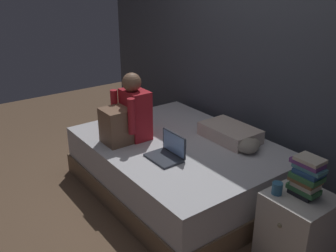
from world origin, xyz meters
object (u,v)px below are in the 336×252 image
Objects in this scene: person_sitting at (128,115)px; mug at (277,188)px; clothes_pile at (248,144)px; pillow at (230,133)px; book_stack at (307,177)px; laptop at (168,152)px; nightstand at (297,228)px; bed at (178,166)px.

mug is (1.51, 0.34, -0.17)m from person_sitting.
clothes_pile is at bearing 41.00° from person_sitting.
pillow is 1.92× the size of book_stack.
mug is (0.94, -0.46, 0.01)m from pillow.
book_stack is at bearing 20.61° from laptop.
nightstand is 1.71× the size of laptop.
nightstand reaches higher than bed.
book_stack is at bearing 50.19° from mug.
bed is 7.55× the size of clothes_pile.
mug is at bearing -129.81° from book_stack.
person_sitting is at bearing -125.83° from pillow.
nightstand is 1.87× the size of book_stack.
pillow is at bearing 169.36° from clothes_pile.
laptop is (0.54, 0.08, -0.20)m from person_sitting.
person_sitting reaches higher than clothes_pile.
book_stack is (1.10, 0.41, 0.12)m from laptop.
book_stack is 3.25× the size of mug.
laptop is 0.73m from pillow.
laptop is at bearing -164.85° from mug.
person_sitting is (-0.34, -0.35, 0.51)m from bed.
laptop is at bearing -54.13° from bed.
book_stack reaches higher than laptop.
person_sitting is (-1.64, -0.46, 0.49)m from nightstand.
laptop reaches higher than bed.
pillow is at bearing 153.69° from mug.
mug is (0.97, 0.26, 0.02)m from laptop.
pillow is 6.22× the size of mug.
person_sitting is 1.16m from clothes_pile.
bed is 0.73m from clothes_pile.
clothes_pile is (-0.78, 0.29, 0.30)m from nightstand.
pillow is at bearing 62.48° from bed.
pillow is (0.04, 0.73, 0.01)m from laptop.
nightstand is (1.30, 0.11, 0.02)m from bed.
person_sitting is at bearing -163.40° from book_stack.
nightstand is at bearing 4.72° from bed.
mug is at bearing -26.31° from pillow.
mug is at bearing 12.64° from person_sitting.
bed is at bearing -173.98° from book_stack.
pillow is at bearing 162.17° from nightstand.
nightstand is 0.98× the size of pillow.
nightstand is 1.16m from pillow.
book_stack reaches higher than bed.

